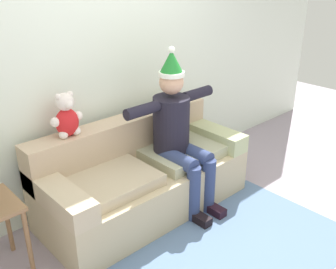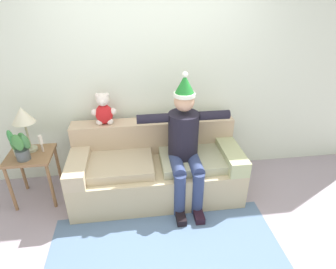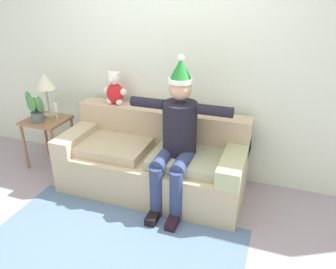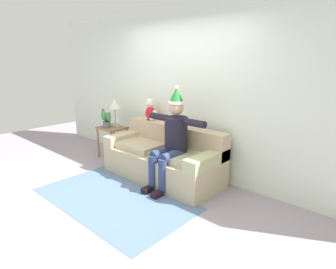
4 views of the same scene
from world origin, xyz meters
TOP-DOWN VIEW (x-y plane):
  - ground_plane at (0.00, 0.00)m, footprint 10.00×10.00m
  - back_wall at (0.00, 1.55)m, footprint 7.00×0.10m
  - couch at (0.00, 1.04)m, footprint 1.96×0.86m
  - person_seated at (0.31, 0.88)m, footprint 1.02×0.77m
  - teddy_bear at (-0.57, 1.30)m, footprint 0.29×0.17m
  - side_table at (-1.40, 1.08)m, footprint 0.49×0.45m
  - table_lamp at (-1.41, 1.17)m, footprint 0.24×0.24m
  - potted_plant at (-1.43, 0.98)m, footprint 0.24×0.24m
  - candle_tall at (-1.54, 1.06)m, footprint 0.04×0.04m
  - candle_short at (-1.27, 1.12)m, footprint 0.04×0.04m
  - area_rug at (0.00, 0.01)m, footprint 2.25×1.27m

SIDE VIEW (x-z plane):
  - ground_plane at x=0.00m, z-range 0.00..0.00m
  - area_rug at x=0.00m, z-range 0.00..0.01m
  - couch at x=0.00m, z-range -0.08..0.74m
  - side_table at x=-1.40m, z-range 0.19..0.80m
  - candle_short at x=-1.27m, z-range 0.64..0.84m
  - person_seated at x=0.31m, z-range 0.01..1.51m
  - candle_tall at x=-1.54m, z-range 0.65..0.92m
  - potted_plant at x=-1.43m, z-range 0.60..0.98m
  - teddy_bear at x=-0.57m, z-range 0.81..1.19m
  - table_lamp at x=-1.41m, z-range 0.76..1.29m
  - back_wall at x=0.00m, z-range 0.00..2.70m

